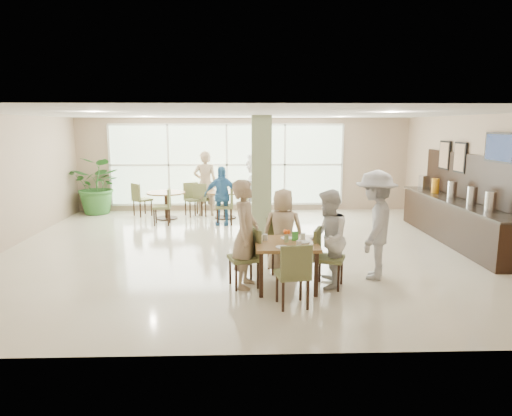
{
  "coord_description": "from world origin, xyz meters",
  "views": [
    {
      "loc": [
        -0.06,
        -9.31,
        2.57
      ],
      "look_at": [
        0.2,
        -1.2,
        1.1
      ],
      "focal_mm": 32.0,
      "sensor_mm": 36.0,
      "label": 1
    }
  ],
  "objects_px": {
    "adult_a": "(221,196)",
    "adult_standing": "(205,183)",
    "potted_plant": "(98,185)",
    "buffet_counter": "(455,217)",
    "teen_standing": "(375,225)",
    "main_table": "(286,248)",
    "teen_left": "(245,234)",
    "round_table_right": "(225,199)",
    "adult_b": "(255,185)",
    "round_table_left": "(166,199)",
    "teen_far": "(283,230)",
    "teen_right": "(328,239)"
  },
  "relations": [
    {
      "from": "adult_a",
      "to": "adult_standing",
      "type": "distance_m",
      "value": 1.37
    },
    {
      "from": "potted_plant",
      "to": "adult_standing",
      "type": "xyz_separation_m",
      "value": [
        3.16,
        -0.38,
        0.09
      ]
    },
    {
      "from": "buffet_counter",
      "to": "adult_a",
      "type": "xyz_separation_m",
      "value": [
        -5.29,
        1.94,
        0.22
      ]
    },
    {
      "from": "teen_standing",
      "to": "adult_a",
      "type": "bearing_deg",
      "value": -123.62
    },
    {
      "from": "main_table",
      "to": "buffet_counter",
      "type": "bearing_deg",
      "value": 34.96
    },
    {
      "from": "potted_plant",
      "to": "buffet_counter",
      "type": "bearing_deg",
      "value": -21.78
    },
    {
      "from": "teen_left",
      "to": "round_table_right",
      "type": "bearing_deg",
      "value": 16.91
    },
    {
      "from": "teen_standing",
      "to": "adult_standing",
      "type": "distance_m",
      "value": 6.48
    },
    {
      "from": "main_table",
      "to": "teen_left",
      "type": "height_order",
      "value": "teen_left"
    },
    {
      "from": "teen_left",
      "to": "adult_b",
      "type": "bearing_deg",
      "value": 8.47
    },
    {
      "from": "adult_a",
      "to": "adult_standing",
      "type": "relative_size",
      "value": 0.83
    },
    {
      "from": "round_table_right",
      "to": "potted_plant",
      "type": "distance_m",
      "value": 3.82
    },
    {
      "from": "round_table_left",
      "to": "adult_a",
      "type": "distance_m",
      "value": 1.8
    },
    {
      "from": "teen_left",
      "to": "adult_b",
      "type": "relative_size",
      "value": 0.96
    },
    {
      "from": "main_table",
      "to": "potted_plant",
      "type": "bearing_deg",
      "value": 127.41
    },
    {
      "from": "round_table_right",
      "to": "adult_standing",
      "type": "relative_size",
      "value": 0.54
    },
    {
      "from": "round_table_right",
      "to": "potted_plant",
      "type": "height_order",
      "value": "potted_plant"
    },
    {
      "from": "teen_left",
      "to": "teen_far",
      "type": "bearing_deg",
      "value": -29.22
    },
    {
      "from": "teen_far",
      "to": "teen_standing",
      "type": "relative_size",
      "value": 0.81
    },
    {
      "from": "teen_left",
      "to": "adult_standing",
      "type": "relative_size",
      "value": 0.93
    },
    {
      "from": "teen_far",
      "to": "adult_b",
      "type": "distance_m",
      "value": 4.92
    },
    {
      "from": "main_table",
      "to": "round_table_left",
      "type": "relative_size",
      "value": 0.92
    },
    {
      "from": "teen_right",
      "to": "adult_standing",
      "type": "bearing_deg",
      "value": -148.27
    },
    {
      "from": "buffet_counter",
      "to": "adult_standing",
      "type": "bearing_deg",
      "value": 151.1
    },
    {
      "from": "teen_left",
      "to": "adult_standing",
      "type": "bearing_deg",
      "value": 22.03
    },
    {
      "from": "adult_a",
      "to": "adult_standing",
      "type": "bearing_deg",
      "value": 115.93
    },
    {
      "from": "teen_far",
      "to": "adult_standing",
      "type": "bearing_deg",
      "value": -66.74
    },
    {
      "from": "potted_plant",
      "to": "main_table",
      "type": "bearing_deg",
      "value": -52.59
    },
    {
      "from": "teen_right",
      "to": "adult_a",
      "type": "bearing_deg",
      "value": -148.3
    },
    {
      "from": "round_table_left",
      "to": "round_table_right",
      "type": "distance_m",
      "value": 1.64
    },
    {
      "from": "teen_standing",
      "to": "adult_standing",
      "type": "relative_size",
      "value": 0.99
    },
    {
      "from": "round_table_right",
      "to": "adult_standing",
      "type": "xyz_separation_m",
      "value": [
        -0.58,
        0.37,
        0.38
      ]
    },
    {
      "from": "round_table_left",
      "to": "adult_b",
      "type": "relative_size",
      "value": 0.59
    },
    {
      "from": "round_table_left",
      "to": "adult_b",
      "type": "height_order",
      "value": "adult_b"
    },
    {
      "from": "main_table",
      "to": "adult_b",
      "type": "height_order",
      "value": "adult_b"
    },
    {
      "from": "teen_standing",
      "to": "teen_left",
      "type": "bearing_deg",
      "value": -56.65
    },
    {
      "from": "teen_left",
      "to": "adult_standing",
      "type": "height_order",
      "value": "adult_standing"
    },
    {
      "from": "buffet_counter",
      "to": "main_table",
      "type": "bearing_deg",
      "value": -145.04
    },
    {
      "from": "adult_b",
      "to": "teen_left",
      "type": "bearing_deg",
      "value": 1.86
    },
    {
      "from": "potted_plant",
      "to": "teen_left",
      "type": "xyz_separation_m",
      "value": [
        4.26,
        -6.34,
        0.03
      ]
    },
    {
      "from": "round_table_right",
      "to": "buffet_counter",
      "type": "relative_size",
      "value": 0.21
    },
    {
      "from": "round_table_left",
      "to": "adult_standing",
      "type": "distance_m",
      "value": 1.2
    },
    {
      "from": "teen_standing",
      "to": "adult_b",
      "type": "height_order",
      "value": "teen_standing"
    },
    {
      "from": "adult_a",
      "to": "adult_standing",
      "type": "height_order",
      "value": "adult_standing"
    },
    {
      "from": "adult_standing",
      "to": "buffet_counter",
      "type": "bearing_deg",
      "value": 150.61
    },
    {
      "from": "main_table",
      "to": "adult_a",
      "type": "height_order",
      "value": "adult_a"
    },
    {
      "from": "adult_a",
      "to": "teen_left",
      "type": "bearing_deg",
      "value": -78.98
    },
    {
      "from": "buffet_counter",
      "to": "teen_standing",
      "type": "relative_size",
      "value": 2.55
    },
    {
      "from": "teen_right",
      "to": "adult_a",
      "type": "relative_size",
      "value": 1.03
    },
    {
      "from": "round_table_left",
      "to": "adult_a",
      "type": "relative_size",
      "value": 0.69
    }
  ]
}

